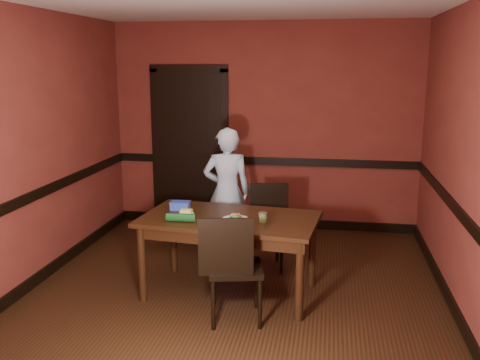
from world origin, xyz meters
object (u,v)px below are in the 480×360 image
(person, at_px, (227,192))
(food_tub, at_px, (180,206))
(dining_table, at_px, (230,255))
(sauce_jar, at_px, (263,217))
(cheese_saucer, at_px, (186,212))
(chair_near, at_px, (236,266))
(chair_far, at_px, (263,228))
(sandwich_plate, at_px, (235,218))

(person, relative_size, food_tub, 7.44)
(dining_table, relative_size, person, 1.11)
(sauce_jar, bearing_deg, cheese_saucer, 169.24)
(cheese_saucer, xyz_separation_m, food_tub, (-0.10, 0.15, 0.02))
(sauce_jar, bearing_deg, person, 115.14)
(sauce_jar, distance_m, cheese_saucer, 0.76)
(chair_near, xyz_separation_m, cheese_saucer, (-0.57, 0.53, 0.30))
(sauce_jar, height_order, food_tub, sauce_jar)
(chair_near, bearing_deg, person, -88.87)
(chair_far, distance_m, cheese_saucer, 1.00)
(cheese_saucer, bearing_deg, chair_near, -42.98)
(dining_table, bearing_deg, chair_near, -67.84)
(dining_table, relative_size, chair_near, 1.69)
(chair_near, bearing_deg, sandwich_plate, -92.21)
(person, bearing_deg, cheese_saucer, 67.27)
(dining_table, relative_size, cheese_saucer, 11.30)
(sandwich_plate, xyz_separation_m, cheese_saucer, (-0.50, 0.12, 0.00))
(person, xyz_separation_m, food_tub, (-0.29, -0.91, 0.07))
(chair_far, height_order, food_tub, chair_far)
(chair_far, distance_m, person, 0.67)
(sandwich_plate, relative_size, food_tub, 1.24)
(person, distance_m, food_tub, 0.96)
(person, bearing_deg, dining_table, 89.54)
(dining_table, xyz_separation_m, sandwich_plate, (0.07, -0.10, 0.40))
(sandwich_plate, bearing_deg, chair_near, -79.80)
(chair_far, relative_size, chair_near, 0.93)
(chair_far, height_order, cheese_saucer, chair_far)
(food_tub, bearing_deg, sandwich_plate, -26.84)
(cheese_saucer, relative_size, food_tub, 0.73)
(dining_table, distance_m, cheese_saucer, 0.58)
(dining_table, distance_m, chair_near, 0.54)
(food_tub, bearing_deg, dining_table, -20.54)
(chair_near, bearing_deg, food_tub, -57.63)
(dining_table, distance_m, chair_far, 0.74)
(chair_far, relative_size, sandwich_plate, 3.67)
(sauce_jar, bearing_deg, chair_far, 96.87)
(chair_near, xyz_separation_m, food_tub, (-0.67, 0.68, 0.32))
(dining_table, relative_size, sandwich_plate, 6.65)
(sauce_jar, relative_size, food_tub, 0.46)
(sauce_jar, bearing_deg, food_tub, 161.24)
(chair_far, height_order, sandwich_plate, chair_far)
(sandwich_plate, height_order, food_tub, food_tub)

